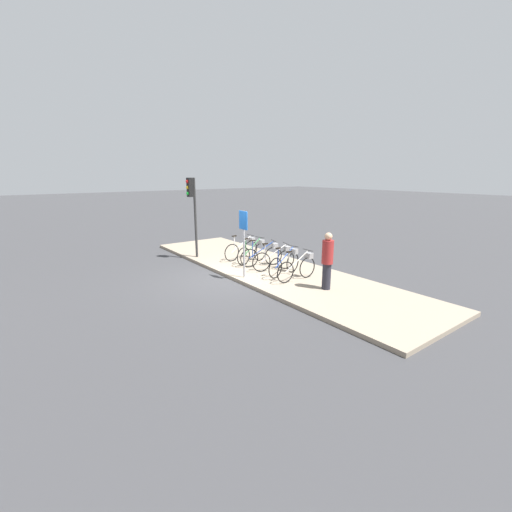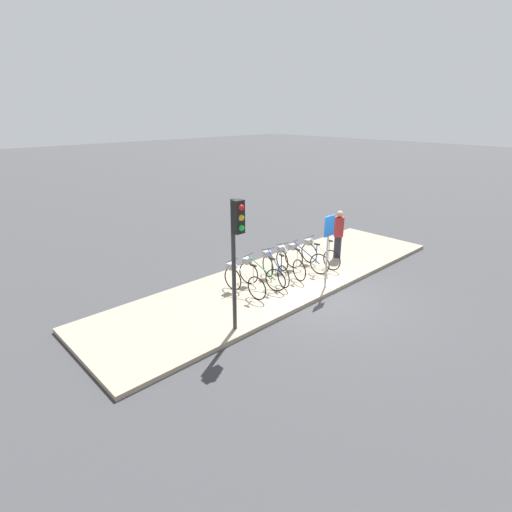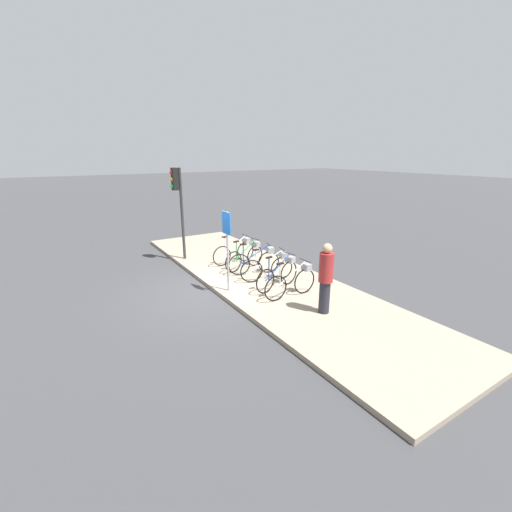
% 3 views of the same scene
% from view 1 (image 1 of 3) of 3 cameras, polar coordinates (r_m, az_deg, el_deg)
% --- Properties ---
extents(ground_plane, '(120.00, 120.00, 0.00)m').
position_cam_1_polar(ground_plane, '(11.78, -4.31, -3.89)').
color(ground_plane, '#38383A').
extents(sidewalk, '(12.85, 3.45, 0.12)m').
position_cam_1_polar(sidewalk, '(12.72, 2.26, -2.24)').
color(sidewalk, gray).
rests_on(sidewalk, ground_plane).
extents(parked_bicycle_0, '(0.46, 1.67, 1.03)m').
position_cam_1_polar(parked_bicycle_0, '(13.91, -2.15, 1.30)').
color(parked_bicycle_0, black).
rests_on(parked_bicycle_0, sidewalk).
extents(parked_bicycle_1, '(0.53, 1.64, 1.03)m').
position_cam_1_polar(parked_bicycle_1, '(13.36, -0.42, 0.79)').
color(parked_bicycle_1, black).
rests_on(parked_bicycle_1, sidewalk).
extents(parked_bicycle_2, '(0.61, 1.61, 1.03)m').
position_cam_1_polar(parked_bicycle_2, '(12.86, 1.30, 0.28)').
color(parked_bicycle_2, black).
rests_on(parked_bicycle_2, sidewalk).
extents(parked_bicycle_3, '(0.56, 1.63, 1.03)m').
position_cam_1_polar(parked_bicycle_3, '(12.33, 3.36, -0.33)').
color(parked_bicycle_3, black).
rests_on(parked_bicycle_3, sidewalk).
extents(parked_bicycle_4, '(0.51, 1.65, 1.03)m').
position_cam_1_polar(parked_bicycle_4, '(11.79, 5.01, -1.01)').
color(parked_bicycle_4, black).
rests_on(parked_bicycle_4, sidewalk).
extents(parked_bicycle_5, '(0.46, 1.67, 1.03)m').
position_cam_1_polar(parked_bicycle_5, '(11.27, 7.14, -1.76)').
color(parked_bicycle_5, black).
rests_on(parked_bicycle_5, sidewalk).
extents(pedestrian, '(0.34, 0.34, 1.73)m').
position_cam_1_polar(pedestrian, '(10.39, 11.80, -0.61)').
color(pedestrian, '#23232D').
rests_on(pedestrian, sidewalk).
extents(traffic_light, '(0.24, 0.40, 3.25)m').
position_cam_1_polar(traffic_light, '(14.15, -10.60, 9.05)').
color(traffic_light, '#2D2D2D').
rests_on(traffic_light, sidewalk).
extents(sign_post, '(0.44, 0.07, 2.24)m').
position_cam_1_polar(sign_post, '(11.21, -2.08, 3.89)').
color(sign_post, '#99999E').
rests_on(sign_post, sidewalk).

